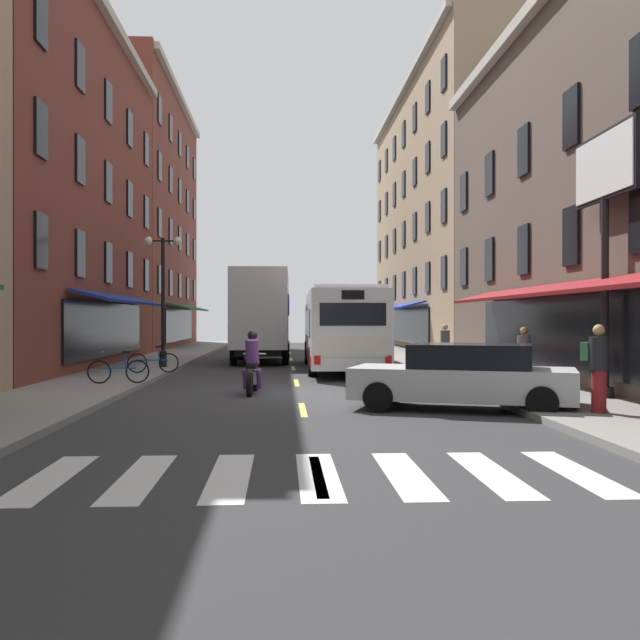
{
  "coord_description": "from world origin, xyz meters",
  "views": [
    {
      "loc": [
        -0.45,
        -18.97,
        1.96
      ],
      "look_at": [
        0.94,
        7.12,
        1.92
      ],
      "focal_mm": 40.29,
      "sensor_mm": 36.0,
      "label": 1
    }
  ],
  "objects_px": {
    "sedan_near": "(269,341)",
    "sedan_mid": "(464,377)",
    "pedestrian_rear": "(445,345)",
    "transit_bus": "(341,328)",
    "box_truck": "(262,316)",
    "pedestrian_mid": "(524,355)",
    "billboard_sign": "(605,193)",
    "street_lamp_twin": "(163,294)",
    "bicycle_mid": "(119,371)",
    "motorcycle_rider": "(253,367)",
    "bicycle_near": "(153,362)",
    "pedestrian_near": "(598,366)"
  },
  "relations": [
    {
      "from": "sedan_near",
      "to": "sedan_mid",
      "type": "relative_size",
      "value": 0.88
    },
    {
      "from": "pedestrian_rear",
      "to": "transit_bus",
      "type": "bearing_deg",
      "value": -11.74
    },
    {
      "from": "box_truck",
      "to": "pedestrian_mid",
      "type": "height_order",
      "value": "box_truck"
    },
    {
      "from": "billboard_sign",
      "to": "street_lamp_twin",
      "type": "relative_size",
      "value": 1.25
    },
    {
      "from": "billboard_sign",
      "to": "box_truck",
      "type": "xyz_separation_m",
      "value": [
        -8.41,
        15.96,
        -2.81
      ]
    },
    {
      "from": "bicycle_mid",
      "to": "pedestrian_rear",
      "type": "relative_size",
      "value": 1.06
    },
    {
      "from": "motorcycle_rider",
      "to": "bicycle_near",
      "type": "distance_m",
      "value": 6.71
    },
    {
      "from": "bicycle_near",
      "to": "pedestrian_near",
      "type": "xyz_separation_m",
      "value": [
        10.49,
        -10.89,
        0.55
      ]
    },
    {
      "from": "sedan_mid",
      "to": "bicycle_mid",
      "type": "distance_m",
      "value": 10.05
    },
    {
      "from": "bicycle_near",
      "to": "box_truck",
      "type": "bearing_deg",
      "value": 65.93
    },
    {
      "from": "sedan_mid",
      "to": "pedestrian_rear",
      "type": "relative_size",
      "value": 3.12
    },
    {
      "from": "transit_bus",
      "to": "bicycle_mid",
      "type": "distance_m",
      "value": 9.94
    },
    {
      "from": "bicycle_mid",
      "to": "street_lamp_twin",
      "type": "height_order",
      "value": "street_lamp_twin"
    },
    {
      "from": "box_truck",
      "to": "pedestrian_near",
      "type": "xyz_separation_m",
      "value": [
        7.05,
        -18.6,
        -1.02
      ]
    },
    {
      "from": "bicycle_near",
      "to": "pedestrian_mid",
      "type": "distance_m",
      "value": 12.13
    },
    {
      "from": "billboard_sign",
      "to": "motorcycle_rider",
      "type": "height_order",
      "value": "billboard_sign"
    },
    {
      "from": "sedan_near",
      "to": "pedestrian_mid",
      "type": "height_order",
      "value": "pedestrian_mid"
    },
    {
      "from": "sedan_mid",
      "to": "motorcycle_rider",
      "type": "xyz_separation_m",
      "value": [
        -4.69,
        3.63,
        -0.01
      ]
    },
    {
      "from": "motorcycle_rider",
      "to": "transit_bus",
      "type": "bearing_deg",
      "value": 70.89
    },
    {
      "from": "transit_bus",
      "to": "bicycle_mid",
      "type": "relative_size",
      "value": 6.62
    },
    {
      "from": "bicycle_near",
      "to": "street_lamp_twin",
      "type": "distance_m",
      "value": 3.83
    },
    {
      "from": "box_truck",
      "to": "sedan_near",
      "type": "bearing_deg",
      "value": 88.51
    },
    {
      "from": "bicycle_near",
      "to": "motorcycle_rider",
      "type": "bearing_deg",
      "value": -57.71
    },
    {
      "from": "sedan_mid",
      "to": "pedestrian_rear",
      "type": "bearing_deg",
      "value": 78.93
    },
    {
      "from": "transit_bus",
      "to": "sedan_near",
      "type": "relative_size",
      "value": 2.55
    },
    {
      "from": "pedestrian_near",
      "to": "pedestrian_mid",
      "type": "height_order",
      "value": "pedestrian_near"
    },
    {
      "from": "motorcycle_rider",
      "to": "box_truck",
      "type": "bearing_deg",
      "value": 90.6
    },
    {
      "from": "pedestrian_near",
      "to": "street_lamp_twin",
      "type": "relative_size",
      "value": 0.35
    },
    {
      "from": "pedestrian_rear",
      "to": "bicycle_near",
      "type": "bearing_deg",
      "value": 7.99
    },
    {
      "from": "motorcycle_rider",
      "to": "bicycle_mid",
      "type": "bearing_deg",
      "value": 156.43
    },
    {
      "from": "box_truck",
      "to": "street_lamp_twin",
      "type": "height_order",
      "value": "street_lamp_twin"
    },
    {
      "from": "box_truck",
      "to": "sedan_mid",
      "type": "relative_size",
      "value": 1.41
    },
    {
      "from": "transit_bus",
      "to": "street_lamp_twin",
      "type": "distance_m",
      "value": 6.9
    },
    {
      "from": "sedan_mid",
      "to": "pedestrian_near",
      "type": "bearing_deg",
      "value": -35.5
    },
    {
      "from": "bicycle_mid",
      "to": "pedestrian_mid",
      "type": "height_order",
      "value": "pedestrian_mid"
    },
    {
      "from": "pedestrian_near",
      "to": "pedestrian_rear",
      "type": "bearing_deg",
      "value": -130.45
    },
    {
      "from": "bicycle_near",
      "to": "pedestrian_rear",
      "type": "relative_size",
      "value": 1.06
    },
    {
      "from": "sedan_near",
      "to": "pedestrian_near",
      "type": "height_order",
      "value": "pedestrian_near"
    },
    {
      "from": "sedan_near",
      "to": "bicycle_near",
      "type": "xyz_separation_m",
      "value": [
        -3.66,
        -15.91,
        -0.19
      ]
    },
    {
      "from": "bicycle_near",
      "to": "street_lamp_twin",
      "type": "bearing_deg",
      "value": 93.03
    },
    {
      "from": "pedestrian_near",
      "to": "street_lamp_twin",
      "type": "xyz_separation_m",
      "value": [
        -10.65,
        13.88,
        1.84
      ]
    },
    {
      "from": "street_lamp_twin",
      "to": "pedestrian_near",
      "type": "bearing_deg",
      "value": -52.5
    },
    {
      "from": "box_truck",
      "to": "sedan_mid",
      "type": "height_order",
      "value": "box_truck"
    },
    {
      "from": "sedan_mid",
      "to": "motorcycle_rider",
      "type": "relative_size",
      "value": 2.43
    },
    {
      "from": "pedestrian_near",
      "to": "bicycle_mid",
      "type": "bearing_deg",
      "value": -72.57
    },
    {
      "from": "sedan_mid",
      "to": "pedestrian_mid",
      "type": "xyz_separation_m",
      "value": [
        2.82,
        4.42,
        0.23
      ]
    },
    {
      "from": "transit_bus",
      "to": "pedestrian_mid",
      "type": "distance_m",
      "value": 9.17
    },
    {
      "from": "sedan_mid",
      "to": "pedestrian_mid",
      "type": "height_order",
      "value": "pedestrian_mid"
    },
    {
      "from": "transit_bus",
      "to": "sedan_mid",
      "type": "relative_size",
      "value": 2.25
    },
    {
      "from": "billboard_sign",
      "to": "pedestrian_mid",
      "type": "distance_m",
      "value": 5.23
    }
  ]
}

